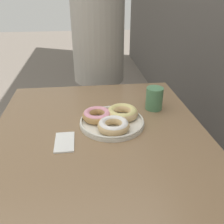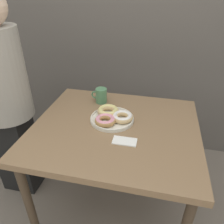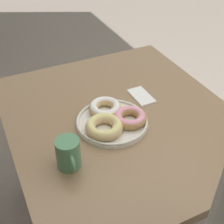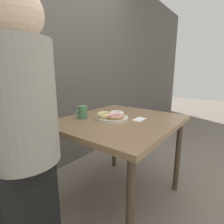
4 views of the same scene
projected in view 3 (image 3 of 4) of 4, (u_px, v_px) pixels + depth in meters
name	position (u px, v px, depth m)	size (l,w,h in m)	color
ground_plane	(155.00, 209.00, 1.78)	(14.00, 14.00, 0.00)	#70665B
dining_table	(121.00, 132.00, 1.29)	(0.99, 0.87, 0.76)	#846647
donut_plate	(112.00, 119.00, 1.18)	(0.28, 0.30, 0.06)	silver
coffee_mug	(68.00, 154.00, 0.99)	(0.12, 0.08, 0.11)	#4C7F56
napkin	(141.00, 96.00, 1.34)	(0.13, 0.07, 0.01)	white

